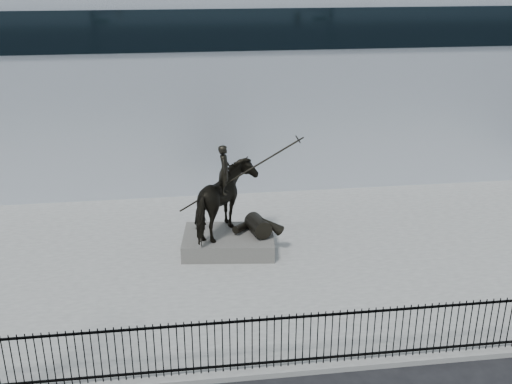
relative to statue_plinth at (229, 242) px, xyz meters
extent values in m
cube|color=gray|center=(0.90, -0.79, -0.37)|extent=(30.00, 12.00, 0.15)
cube|color=silver|center=(0.90, 12.21, 4.06)|extent=(44.00, 14.00, 9.00)
cube|color=black|center=(0.90, -6.54, -0.14)|extent=(22.00, 0.05, 0.05)
cube|color=black|center=(0.90, -6.54, 1.11)|extent=(22.00, 0.05, 0.05)
cube|color=black|center=(0.90, -6.54, 0.46)|extent=(22.00, 0.03, 1.50)
cube|color=#55534E|center=(0.00, 0.00, 0.00)|extent=(3.33, 2.48, 0.58)
imported|color=black|center=(0.00, 0.00, 1.53)|extent=(2.37, 2.68, 2.47)
imported|color=black|center=(-0.10, 0.01, 2.66)|extent=(0.47, 0.65, 1.67)
cylinder|color=black|center=(0.34, -0.04, 2.40)|extent=(3.96, 0.52, 2.51)
camera|label=1|loc=(-1.54, -18.60, 9.18)|focal=42.00mm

